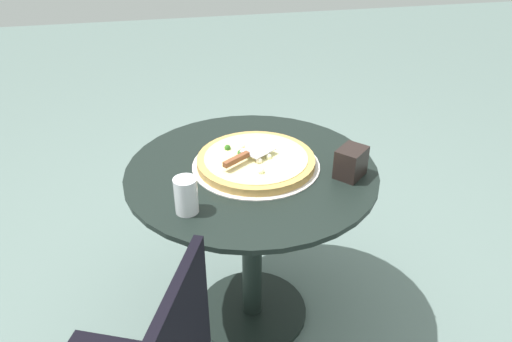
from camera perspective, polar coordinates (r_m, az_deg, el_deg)
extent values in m
plane|color=slate|center=(2.15, -0.43, -15.96)|extent=(10.00, 10.00, 0.00)
cylinder|color=black|center=(1.71, -0.52, 0.07)|extent=(0.87, 0.87, 0.02)
cylinder|color=black|center=(1.91, -0.47, -8.77)|extent=(0.08, 0.08, 0.67)
cylinder|color=black|center=(2.14, -0.43, -15.80)|extent=(0.45, 0.45, 0.02)
cylinder|color=beige|center=(1.72, 0.00, 0.73)|extent=(0.45, 0.45, 0.00)
cylinder|color=tan|center=(1.71, 0.00, 1.18)|extent=(0.41, 0.41, 0.03)
cylinder|color=beige|center=(1.70, 0.00, 1.61)|extent=(0.36, 0.36, 0.00)
sphere|color=#357633|center=(1.69, 0.29, 1.47)|extent=(0.01, 0.01, 0.01)
sphere|color=#346626|center=(1.71, -1.78, 2.11)|extent=(0.02, 0.02, 0.02)
sphere|color=beige|center=(1.74, 1.21, 2.41)|extent=(0.01, 0.01, 0.01)
sphere|color=#F2F1C5|center=(1.61, 0.57, -0.01)|extent=(0.02, 0.02, 0.02)
sphere|color=#F4E2CC|center=(1.67, 0.34, 1.20)|extent=(0.02, 0.02, 0.02)
sphere|color=white|center=(1.76, -1.57, 2.89)|extent=(0.01, 0.01, 0.01)
sphere|color=#2D611E|center=(1.75, -3.32, 2.71)|extent=(0.02, 0.02, 0.02)
sphere|color=#EFEBC6|center=(1.69, 1.46, 1.71)|extent=(0.02, 0.02, 0.02)
cube|color=silver|center=(1.70, 0.24, 2.44)|extent=(0.13, 0.12, 0.00)
cube|color=brown|center=(1.63, -2.29, 1.36)|extent=(0.10, 0.08, 0.02)
cylinder|color=silver|center=(1.47, -8.10, -2.82)|extent=(0.07, 0.07, 0.11)
cube|color=black|center=(1.66, 10.94, 0.98)|extent=(0.13, 0.13, 0.10)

